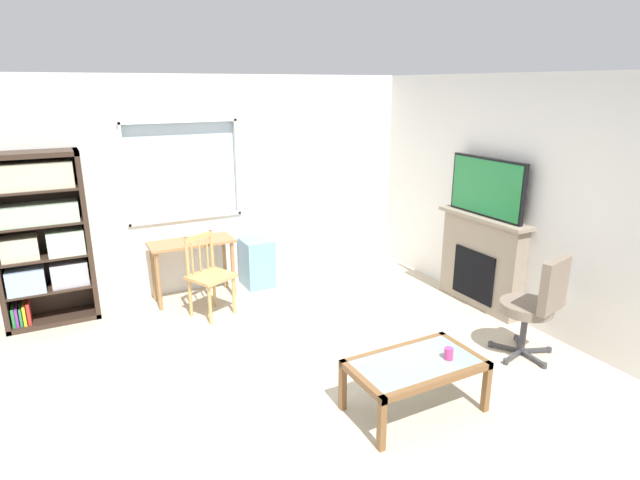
{
  "coord_description": "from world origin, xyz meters",
  "views": [
    {
      "loc": [
        -1.72,
        -3.5,
        2.45
      ],
      "look_at": [
        0.33,
        0.41,
        1.11
      ],
      "focal_mm": 28.92,
      "sensor_mm": 36.0,
      "label": 1
    }
  ],
  "objects_px": {
    "bookshelf": "(41,234)",
    "plastic_drawer_unit": "(257,262)",
    "fireplace": "(481,261)",
    "tv": "(487,187)",
    "desk_under_window": "(192,251)",
    "office_chair": "(536,303)",
    "wooden_chair": "(209,275)",
    "coffee_table": "(415,369)",
    "sippy_cup": "(449,353)"
  },
  "relations": [
    {
      "from": "bookshelf",
      "to": "wooden_chair",
      "type": "xyz_separation_m",
      "value": [
        1.55,
        -0.62,
        -0.5
      ]
    },
    {
      "from": "desk_under_window",
      "to": "plastic_drawer_unit",
      "type": "bearing_deg",
      "value": 3.52
    },
    {
      "from": "desk_under_window",
      "to": "office_chair",
      "type": "relative_size",
      "value": 0.96
    },
    {
      "from": "desk_under_window",
      "to": "fireplace",
      "type": "relative_size",
      "value": 0.8
    },
    {
      "from": "bookshelf",
      "to": "plastic_drawer_unit",
      "type": "height_order",
      "value": "bookshelf"
    },
    {
      "from": "desk_under_window",
      "to": "tv",
      "type": "relative_size",
      "value": 0.94
    },
    {
      "from": "desk_under_window",
      "to": "bookshelf",
      "type": "bearing_deg",
      "value": 175.94
    },
    {
      "from": "wooden_chair",
      "to": "tv",
      "type": "distance_m",
      "value": 3.16
    },
    {
      "from": "wooden_chair",
      "to": "tv",
      "type": "height_order",
      "value": "tv"
    },
    {
      "from": "desk_under_window",
      "to": "fireplace",
      "type": "distance_m",
      "value": 3.31
    },
    {
      "from": "office_chair",
      "to": "coffee_table",
      "type": "height_order",
      "value": "office_chair"
    },
    {
      "from": "sippy_cup",
      "to": "wooden_chair",
      "type": "bearing_deg",
      "value": 114.41
    },
    {
      "from": "office_chair",
      "to": "tv",
      "type": "bearing_deg",
      "value": 69.86
    },
    {
      "from": "coffee_table",
      "to": "sippy_cup",
      "type": "height_order",
      "value": "sippy_cup"
    },
    {
      "from": "bookshelf",
      "to": "desk_under_window",
      "type": "xyz_separation_m",
      "value": [
        1.5,
        -0.11,
        -0.38
      ]
    },
    {
      "from": "bookshelf",
      "to": "plastic_drawer_unit",
      "type": "bearing_deg",
      "value": -1.4
    },
    {
      "from": "bookshelf",
      "to": "fireplace",
      "type": "bearing_deg",
      "value": -22.58
    },
    {
      "from": "wooden_chair",
      "to": "plastic_drawer_unit",
      "type": "relative_size",
      "value": 1.5
    },
    {
      "from": "sippy_cup",
      "to": "plastic_drawer_unit",
      "type": "bearing_deg",
      "value": 96.96
    },
    {
      "from": "plastic_drawer_unit",
      "to": "wooden_chair",
      "type": "bearing_deg",
      "value": -143.72
    },
    {
      "from": "tv",
      "to": "sippy_cup",
      "type": "bearing_deg",
      "value": -140.2
    },
    {
      "from": "fireplace",
      "to": "sippy_cup",
      "type": "height_order",
      "value": "fireplace"
    },
    {
      "from": "wooden_chair",
      "to": "plastic_drawer_unit",
      "type": "distance_m",
      "value": 0.97
    },
    {
      "from": "plastic_drawer_unit",
      "to": "tv",
      "type": "xyz_separation_m",
      "value": [
        2.01,
        -1.75,
        1.08
      ]
    },
    {
      "from": "tv",
      "to": "office_chair",
      "type": "bearing_deg",
      "value": -110.14
    },
    {
      "from": "bookshelf",
      "to": "coffee_table",
      "type": "bearing_deg",
      "value": -51.55
    },
    {
      "from": "wooden_chair",
      "to": "sippy_cup",
      "type": "relative_size",
      "value": 10.0
    },
    {
      "from": "bookshelf",
      "to": "office_chair",
      "type": "height_order",
      "value": "bookshelf"
    },
    {
      "from": "desk_under_window",
      "to": "coffee_table",
      "type": "height_order",
      "value": "desk_under_window"
    },
    {
      "from": "coffee_table",
      "to": "sippy_cup",
      "type": "relative_size",
      "value": 11.34
    },
    {
      "from": "tv",
      "to": "desk_under_window",
      "type": "bearing_deg",
      "value": 148.94
    },
    {
      "from": "desk_under_window",
      "to": "sippy_cup",
      "type": "bearing_deg",
      "value": -68.68
    },
    {
      "from": "office_chair",
      "to": "sippy_cup",
      "type": "relative_size",
      "value": 11.11
    },
    {
      "from": "plastic_drawer_unit",
      "to": "coffee_table",
      "type": "xyz_separation_m",
      "value": [
        0.13,
        -3.03,
        0.06
      ]
    },
    {
      "from": "desk_under_window",
      "to": "office_chair",
      "type": "xyz_separation_m",
      "value": [
        2.41,
        -2.83,
        -0.03
      ]
    },
    {
      "from": "tv",
      "to": "sippy_cup",
      "type": "height_order",
      "value": "tv"
    },
    {
      "from": "desk_under_window",
      "to": "wooden_chair",
      "type": "distance_m",
      "value": 0.53
    },
    {
      "from": "coffee_table",
      "to": "plastic_drawer_unit",
      "type": "bearing_deg",
      "value": 92.45
    },
    {
      "from": "desk_under_window",
      "to": "coffee_table",
      "type": "relative_size",
      "value": 0.94
    },
    {
      "from": "fireplace",
      "to": "tv",
      "type": "bearing_deg",
      "value": -180.0
    },
    {
      "from": "bookshelf",
      "to": "office_chair",
      "type": "xyz_separation_m",
      "value": [
        3.91,
        -2.94,
        -0.41
      ]
    },
    {
      "from": "plastic_drawer_unit",
      "to": "fireplace",
      "type": "bearing_deg",
      "value": -40.81
    },
    {
      "from": "desk_under_window",
      "to": "wooden_chair",
      "type": "height_order",
      "value": "wooden_chair"
    },
    {
      "from": "bookshelf",
      "to": "fireplace",
      "type": "relative_size",
      "value": 1.51
    },
    {
      "from": "desk_under_window",
      "to": "fireplace",
      "type": "xyz_separation_m",
      "value": [
        2.84,
        -1.7,
        -0.06
      ]
    },
    {
      "from": "office_chair",
      "to": "wooden_chair",
      "type": "bearing_deg",
      "value": 135.61
    },
    {
      "from": "fireplace",
      "to": "sippy_cup",
      "type": "bearing_deg",
      "value": -140.51
    },
    {
      "from": "desk_under_window",
      "to": "plastic_drawer_unit",
      "type": "relative_size",
      "value": 1.6
    },
    {
      "from": "fireplace",
      "to": "office_chair",
      "type": "height_order",
      "value": "fireplace"
    },
    {
      "from": "fireplace",
      "to": "tv",
      "type": "relative_size",
      "value": 1.18
    }
  ]
}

